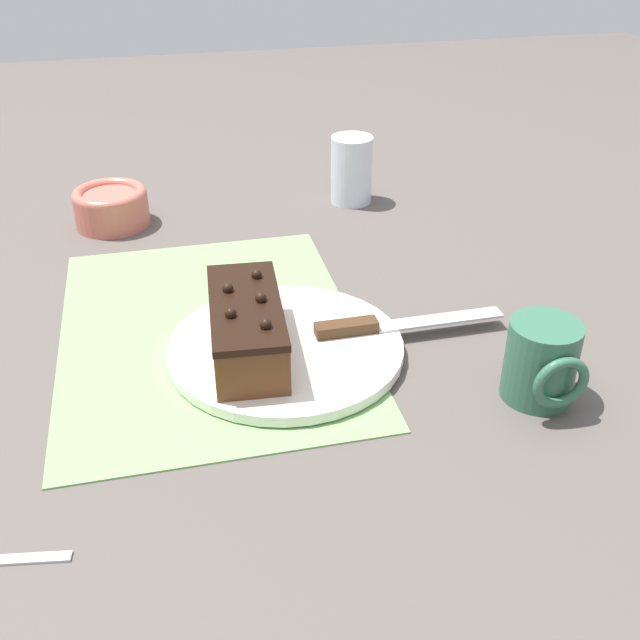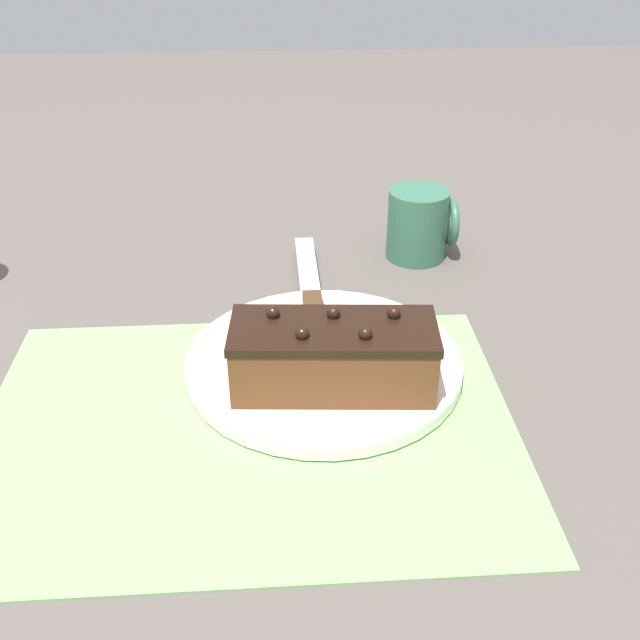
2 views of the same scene
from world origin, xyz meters
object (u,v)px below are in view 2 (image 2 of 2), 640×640
(serving_knife, at_px, (312,296))
(coffee_mug, at_px, (420,224))
(cake_plate, at_px, (324,363))
(chocolate_cake, at_px, (333,356))

(serving_knife, height_order, coffee_mug, coffee_mug)
(serving_knife, relative_size, coffee_mug, 2.62)
(serving_knife, bearing_deg, cake_plate, -87.53)
(cake_plate, xyz_separation_m, serving_knife, (-0.01, 0.11, 0.01))
(chocolate_cake, distance_m, serving_knife, 0.15)
(chocolate_cake, bearing_deg, coffee_mug, 65.49)
(chocolate_cake, xyz_separation_m, serving_knife, (-0.01, 0.15, -0.03))
(cake_plate, relative_size, serving_knife, 1.17)
(cake_plate, bearing_deg, serving_knife, 92.95)
(serving_knife, bearing_deg, chocolate_cake, -86.45)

